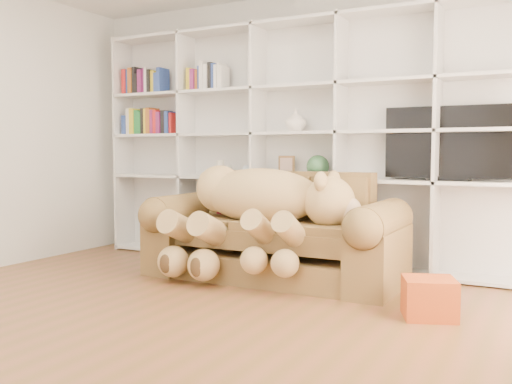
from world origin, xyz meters
The scene contains 14 objects.
floor centered at (0.00, 0.00, 0.00)m, with size 5.00×5.00×0.00m, color brown.
wall_back centered at (0.00, 2.50, 1.35)m, with size 5.00×0.02×2.70m, color white.
bookshelf centered at (-0.24, 2.36, 1.31)m, with size 4.43×0.35×2.40m.
sofa centered at (0.06, 1.67, 0.35)m, with size 2.22×0.96×0.93m.
teddy_bear centered at (-0.02, 1.48, 0.65)m, with size 1.63×0.90×0.94m.
throw_pillow centered at (-0.47, 1.83, 0.65)m, with size 0.36×0.12×0.36m, color maroon.
gift_box centered at (1.52, 1.05, 0.13)m, with size 0.34×0.31×0.27m, color #BA4718.
tv centered at (1.41, 2.35, 1.19)m, with size 1.10×0.18×0.65m.
picture_frame centered at (-0.12, 2.30, 0.98)m, with size 0.16×0.03×0.20m, color brown.
green_vase centered at (0.21, 2.30, 0.98)m, with size 0.22×0.22×0.22m, color #305E37.
figurine_tall centered at (-0.90, 2.30, 0.95)m, with size 0.08×0.08×0.16m, color silver.
figurine_short centered at (-0.80, 2.30, 0.92)m, with size 0.07×0.07×0.11m, color silver.
snow_globe centered at (-0.57, 2.30, 0.93)m, with size 0.11×0.11×0.11m, color silver.
shelf_vase centered at (-0.03, 2.30, 1.42)m, with size 0.21×0.21×0.22m, color silver.
Camera 1 is at (2.26, -2.82, 1.11)m, focal length 40.00 mm.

